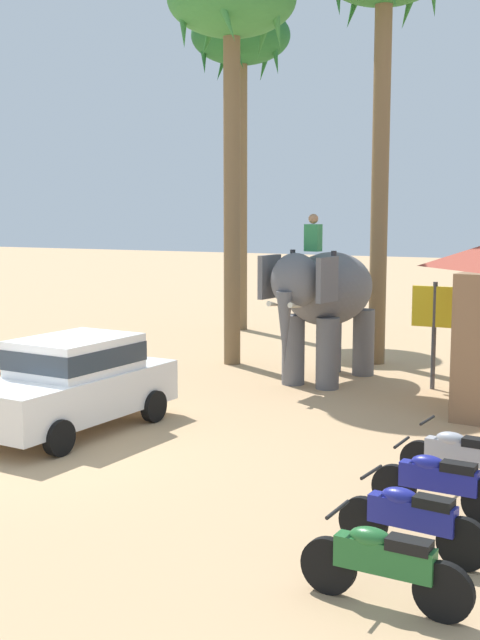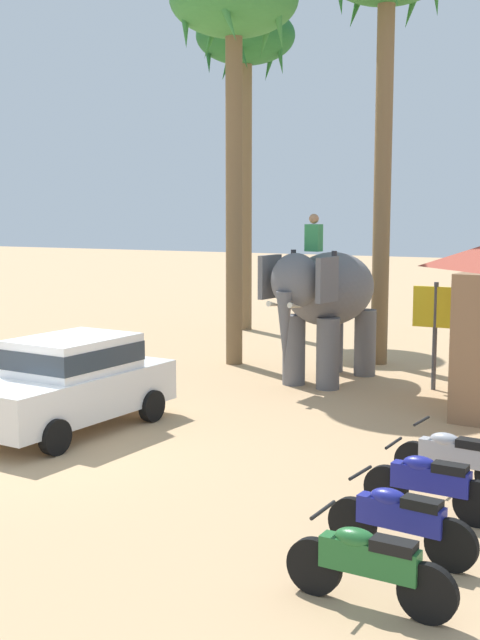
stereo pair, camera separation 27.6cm
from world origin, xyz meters
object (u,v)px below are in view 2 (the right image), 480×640
(motorcycle_nearest_camera, at_px, (369,563))
(palm_tree_behind_elephant, at_px, (245,49))
(motorcycle_second_in_row, at_px, (400,519))
(car_sedan_foreground, at_px, (72,380))
(motorcycle_fourth_in_row, at_px, (454,457))
(motorcycle_mid_row, at_px, (430,483))
(palm_tree_left_of_road, at_px, (234,15))
(elephant_with_mahout, at_px, (326,297))
(signboard_yellow, at_px, (435,314))

(motorcycle_nearest_camera, distance_m, palm_tree_behind_elephant, 21.42)
(motorcycle_second_in_row, distance_m, palm_tree_behind_elephant, 20.39)
(car_sedan_foreground, relative_size, motorcycle_fourth_in_row, 2.34)
(motorcycle_nearest_camera, bearing_deg, motorcycle_mid_row, 92.09)
(car_sedan_foreground, distance_m, palm_tree_left_of_road, 10.58)
(motorcycle_second_in_row, distance_m, motorcycle_mid_row, 1.41)
(motorcycle_fourth_in_row, xyz_separation_m, palm_tree_behind_elephant, (-10.01, 12.83, 8.65))
(elephant_with_mahout, bearing_deg, palm_tree_behind_elephant, 129.72)
(car_sedan_foreground, relative_size, signboard_yellow, 1.75)
(car_sedan_foreground, distance_m, motorcycle_second_in_row, 7.41)
(car_sedan_foreground, bearing_deg, elephant_with_mahout, 68.23)
(motorcycle_nearest_camera, relative_size, motorcycle_second_in_row, 1.00)
(motorcycle_second_in_row, bearing_deg, signboard_yellow, 102.29)
(car_sedan_foreground, height_order, signboard_yellow, signboard_yellow)
(motorcycle_fourth_in_row, bearing_deg, elephant_with_mahout, 125.90)
(motorcycle_mid_row, bearing_deg, signboard_yellow, 104.26)
(car_sedan_foreground, xyz_separation_m, motorcycle_nearest_camera, (6.96, -3.97, -0.46))
(elephant_with_mahout, height_order, motorcycle_nearest_camera, elephant_with_mahout)
(motorcycle_fourth_in_row, relative_size, palm_tree_left_of_road, 0.18)
(motorcycle_second_in_row, xyz_separation_m, motorcycle_mid_row, (-0.03, 1.41, 0.00))
(elephant_with_mahout, xyz_separation_m, motorcycle_fourth_in_row, (4.43, -6.12, -1.53))
(motorcycle_second_in_row, distance_m, motorcycle_fourth_in_row, 2.68)
(elephant_with_mahout, height_order, motorcycle_mid_row, elephant_with_mahout)
(motorcycle_nearest_camera, bearing_deg, motorcycle_fourth_in_row, 91.24)
(signboard_yellow, bearing_deg, palm_tree_behind_elephant, 141.43)
(motorcycle_nearest_camera, height_order, signboard_yellow, signboard_yellow)
(palm_tree_left_of_road, xyz_separation_m, signboard_yellow, (5.40, -0.70, -7.04))
(motorcycle_second_in_row, height_order, palm_tree_left_of_road, palm_tree_left_of_road)
(palm_tree_left_of_road, bearing_deg, motorcycle_mid_row, -48.76)
(motorcycle_nearest_camera, bearing_deg, palm_tree_behind_elephant, 121.00)
(palm_tree_behind_elephant, relative_size, palm_tree_left_of_road, 1.04)
(palm_tree_left_of_road, bearing_deg, car_sedan_foreground, -86.05)
(elephant_with_mahout, distance_m, signboard_yellow, 2.50)
(car_sedan_foreground, xyz_separation_m, elephant_with_mahout, (2.44, 6.12, 1.06))
(elephant_with_mahout, bearing_deg, signboard_yellow, 6.91)
(car_sedan_foreground, bearing_deg, motorcycle_second_in_row, -21.24)
(elephant_with_mahout, xyz_separation_m, signboard_yellow, (2.47, 0.30, -0.30))
(car_sedan_foreground, height_order, palm_tree_behind_elephant, palm_tree_behind_elephant)
(motorcycle_mid_row, relative_size, palm_tree_behind_elephant, 0.17)
(palm_tree_behind_elephant, bearing_deg, palm_tree_left_of_road, -65.21)
(car_sedan_foreground, bearing_deg, palm_tree_left_of_road, 93.95)
(motorcycle_nearest_camera, distance_m, palm_tree_left_of_road, 15.71)
(motorcycle_fourth_in_row, bearing_deg, motorcycle_mid_row, -90.58)
(palm_tree_left_of_road, bearing_deg, motorcycle_second_in_row, -53.00)
(motorcycle_nearest_camera, distance_m, motorcycle_fourth_in_row, 3.97)
(elephant_with_mahout, xyz_separation_m, motorcycle_second_in_row, (4.45, -8.80, -1.53))
(motorcycle_second_in_row, xyz_separation_m, signboard_yellow, (-1.98, 9.10, 1.22))
(elephant_with_mahout, relative_size, signboard_yellow, 1.65)
(palm_tree_behind_elephant, bearing_deg, motorcycle_fourth_in_row, -52.05)
(palm_tree_behind_elephant, xyz_separation_m, signboard_yellow, (8.04, -6.41, -7.42))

